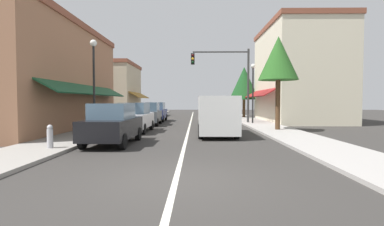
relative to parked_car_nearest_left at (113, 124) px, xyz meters
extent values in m
plane|color=#33302D|center=(3.09, 12.30, -0.88)|extent=(80.00, 80.00, 0.00)
cube|color=gray|center=(-2.41, 12.30, -0.82)|extent=(2.60, 56.00, 0.12)
cube|color=#A39E99|center=(8.59, 12.30, -0.82)|extent=(2.60, 56.00, 0.12)
cube|color=silver|center=(3.09, 12.30, -0.88)|extent=(0.14, 52.00, 0.01)
cube|color=#9E6B4C|center=(-6.44, 6.30, 2.38)|extent=(5.47, 14.00, 6.52)
cube|color=brown|center=(-6.44, 6.30, 5.84)|extent=(5.67, 14.20, 0.40)
cube|color=slate|center=(-3.77, 6.30, 0.52)|extent=(0.08, 10.64, 1.80)
cube|color=#194C2D|center=(-3.16, 6.30, 1.72)|extent=(1.27, 11.76, 0.73)
cube|color=slate|center=(-3.77, 3.22, 3.81)|extent=(0.08, 1.10, 1.30)
cube|color=slate|center=(-3.77, 9.38, 3.81)|extent=(0.08, 1.10, 1.30)
cube|color=beige|center=(12.89, 14.30, 3.25)|extent=(5.98, 10.00, 8.27)
cube|color=brown|center=(12.89, 14.30, 7.59)|extent=(6.18, 10.20, 0.40)
cube|color=slate|center=(9.95, 14.30, 0.52)|extent=(0.08, 7.60, 1.80)
cube|color=maroon|center=(9.34, 14.30, 1.72)|extent=(1.27, 8.40, 0.73)
cube|color=slate|center=(9.95, 12.10, 5.07)|extent=(0.08, 1.10, 1.30)
cube|color=slate|center=(9.95, 16.50, 5.07)|extent=(0.08, 1.10, 1.30)
cube|color=#BCAD8E|center=(-6.31, 22.30, 2.10)|extent=(5.22, 8.00, 5.95)
cube|color=brown|center=(-6.31, 22.30, 5.27)|extent=(5.42, 8.20, 0.40)
cube|color=slate|center=(-3.77, 22.30, 0.52)|extent=(0.08, 6.08, 1.80)
cube|color=olive|center=(-3.16, 22.30, 1.72)|extent=(1.27, 6.72, 0.73)
cube|color=slate|center=(-3.77, 20.54, 3.41)|extent=(0.08, 1.10, 1.30)
cube|color=slate|center=(-3.77, 24.06, 3.41)|extent=(0.08, 1.10, 1.30)
cube|color=black|center=(0.00, 0.03, -0.17)|extent=(1.81, 4.14, 0.80)
cube|color=slate|center=(0.00, -0.07, 0.56)|extent=(1.56, 2.03, 0.66)
cylinder|color=black|center=(-0.76, 1.40, -0.57)|extent=(0.21, 0.62, 0.62)
cylinder|color=black|center=(0.82, 1.36, -0.57)|extent=(0.21, 0.62, 0.62)
cylinder|color=black|center=(-0.82, -1.31, -0.57)|extent=(0.21, 0.62, 0.62)
cylinder|color=black|center=(0.76, -1.34, -0.57)|extent=(0.21, 0.62, 0.62)
cube|color=silver|center=(-0.13, 5.14, -0.17)|extent=(1.77, 4.12, 0.80)
cube|color=slate|center=(-0.13, 5.04, 0.56)|extent=(1.55, 2.02, 0.66)
cylinder|color=black|center=(-0.91, 6.50, -0.57)|extent=(0.21, 0.62, 0.62)
cylinder|color=black|center=(0.68, 6.48, -0.57)|extent=(0.21, 0.62, 0.62)
cylinder|color=black|center=(-0.94, 3.80, -0.57)|extent=(0.21, 0.62, 0.62)
cylinder|color=black|center=(0.64, 3.78, -0.57)|extent=(0.21, 0.62, 0.62)
cube|color=#4C5156|center=(-0.13, 10.29, -0.17)|extent=(1.81, 4.14, 0.80)
cube|color=slate|center=(-0.12, 10.19, 0.56)|extent=(1.56, 2.03, 0.66)
cylinder|color=black|center=(-0.95, 11.63, -0.57)|extent=(0.21, 0.62, 0.62)
cylinder|color=black|center=(0.63, 11.66, -0.57)|extent=(0.21, 0.62, 0.62)
cylinder|color=black|center=(-0.89, 8.92, -0.57)|extent=(0.21, 0.62, 0.62)
cylinder|color=black|center=(0.69, 8.96, -0.57)|extent=(0.21, 0.62, 0.62)
cube|color=navy|center=(-0.14, 14.64, -0.17)|extent=(1.73, 4.10, 0.80)
cube|color=slate|center=(-0.14, 14.54, 0.56)|extent=(1.52, 2.00, 0.66)
cylinder|color=black|center=(-0.93, 15.99, -0.57)|extent=(0.20, 0.62, 0.62)
cylinder|color=black|center=(0.65, 15.99, -0.57)|extent=(0.20, 0.62, 0.62)
cylinder|color=black|center=(-0.93, 13.29, -0.57)|extent=(0.20, 0.62, 0.62)
cylinder|color=black|center=(0.65, 13.29, -0.57)|extent=(0.20, 0.62, 0.62)
cube|color=silver|center=(4.70, 3.47, 0.29)|extent=(1.98, 5.01, 1.90)
cube|color=slate|center=(4.71, 5.87, 0.72)|extent=(1.73, 0.28, 0.84)
cube|color=black|center=(4.71, 6.05, -0.40)|extent=(1.86, 0.21, 0.24)
cylinder|color=black|center=(3.82, 5.02, -0.52)|extent=(0.24, 0.72, 0.72)
cylinder|color=black|center=(5.59, 5.02, -0.52)|extent=(0.24, 0.72, 0.72)
cylinder|color=black|center=(3.81, 1.92, -0.52)|extent=(0.24, 0.72, 0.72)
cylinder|color=black|center=(5.58, 1.92, -0.52)|extent=(0.24, 0.72, 0.72)
cylinder|color=#333333|center=(7.89, 11.84, 2.21)|extent=(0.18, 0.18, 6.18)
cylinder|color=#333333|center=(5.60, 11.84, 5.05)|extent=(4.59, 0.12, 0.12)
cube|color=black|center=(3.31, 11.66, 4.45)|extent=(0.30, 0.24, 0.90)
sphere|color=#420F0F|center=(3.31, 11.53, 4.73)|extent=(0.20, 0.20, 0.20)
sphere|color=yellow|center=(3.31, 11.53, 4.45)|extent=(0.20, 0.20, 0.20)
sphere|color=#0C3316|center=(3.31, 11.53, 4.17)|extent=(0.20, 0.20, 0.20)
cylinder|color=black|center=(-1.88, 3.09, 1.51)|extent=(0.12, 0.12, 4.77)
sphere|color=white|center=(-1.88, 3.09, 4.07)|extent=(0.36, 0.36, 0.36)
cylinder|color=black|center=(8.10, 10.93, 1.36)|extent=(0.12, 0.12, 4.47)
sphere|color=white|center=(8.10, 10.93, 3.77)|extent=(0.36, 0.36, 0.36)
cylinder|color=#4C331E|center=(8.62, 5.63, 0.89)|extent=(0.30, 0.30, 3.53)
cone|color=#285B21|center=(8.62, 5.63, 3.63)|extent=(2.43, 2.43, 2.68)
cylinder|color=#4C331E|center=(8.87, 19.93, 0.40)|extent=(0.30, 0.30, 2.55)
cone|color=#19471E|center=(8.87, 19.93, 2.97)|extent=(3.24, 3.24, 3.57)
cylinder|color=#B2B2B7|center=(-1.86, -1.76, -0.41)|extent=(0.22, 0.22, 0.70)
sphere|color=#B2B2B7|center=(-1.86, -1.76, 0.01)|extent=(0.20, 0.20, 0.20)
camera|label=1|loc=(3.57, -12.56, 0.98)|focal=27.51mm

